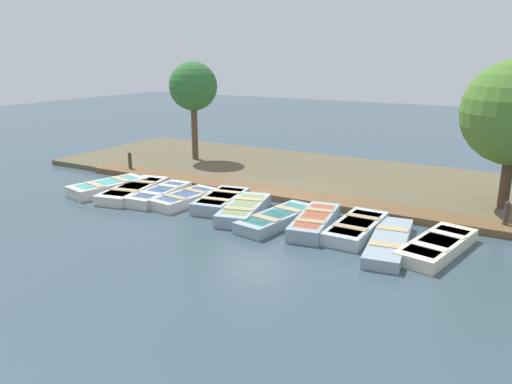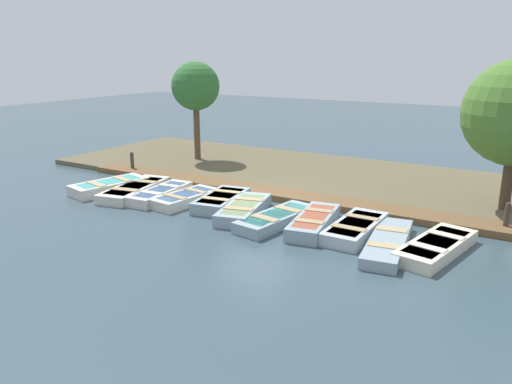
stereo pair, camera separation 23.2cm
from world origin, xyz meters
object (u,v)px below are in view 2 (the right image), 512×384
(rowboat_0, at_px, (110,186))
(rowboat_8, at_px, (355,228))
(rowboat_10, at_px, (436,247))
(rowboat_5, at_px, (244,209))
(rowboat_7, at_px, (314,222))
(rowboat_4, at_px, (221,200))
(mooring_post_far, at_px, (507,218))
(rowboat_1, at_px, (135,190))
(rowboat_9, at_px, (388,242))
(rowboat_6, at_px, (277,219))
(rowboat_3, at_px, (185,198))
(park_tree_far_left, at_px, (196,87))
(rowboat_2, at_px, (161,194))
(mooring_post_near, at_px, (132,162))

(rowboat_0, distance_m, rowboat_8, 9.96)
(rowboat_0, xyz_separation_m, rowboat_10, (-0.06, 12.34, -0.03))
(rowboat_5, bearing_deg, rowboat_8, 78.95)
(rowboat_5, distance_m, rowboat_7, 2.55)
(rowboat_7, xyz_separation_m, rowboat_8, (-0.17, 1.28, -0.02))
(rowboat_4, bearing_deg, mooring_post_far, 93.92)
(rowboat_7, xyz_separation_m, rowboat_10, (0.10, 3.67, -0.03))
(rowboat_1, bearing_deg, rowboat_8, 79.89)
(rowboat_9, height_order, mooring_post_far, mooring_post_far)
(rowboat_0, bearing_deg, rowboat_9, 101.79)
(rowboat_9, bearing_deg, rowboat_4, -105.92)
(rowboat_6, distance_m, rowboat_8, 2.49)
(rowboat_0, height_order, rowboat_3, rowboat_0)
(mooring_post_far, bearing_deg, rowboat_4, -76.52)
(rowboat_4, height_order, rowboat_6, rowboat_4)
(rowboat_10, distance_m, park_tree_far_left, 14.32)
(rowboat_4, xyz_separation_m, rowboat_10, (0.56, 7.44, -0.03))
(rowboat_3, xyz_separation_m, rowboat_9, (0.51, 7.54, -0.02))
(rowboat_3, distance_m, rowboat_7, 5.11)
(rowboat_8, bearing_deg, rowboat_4, -92.74)
(rowboat_7, bearing_deg, rowboat_1, -99.38)
(rowboat_3, bearing_deg, park_tree_far_left, -139.70)
(rowboat_4, bearing_deg, rowboat_7, 73.52)
(rowboat_5, xyz_separation_m, rowboat_7, (-0.01, 2.55, 0.01))
(rowboat_2, xyz_separation_m, rowboat_9, (0.50, 8.71, -0.03))
(park_tree_far_left, bearing_deg, rowboat_2, 24.56)
(rowboat_3, relative_size, rowboat_6, 0.84)
(rowboat_0, bearing_deg, rowboat_3, 107.30)
(rowboat_1, xyz_separation_m, rowboat_4, (-0.44, 3.74, 0.03))
(rowboat_8, xyz_separation_m, rowboat_9, (0.57, 1.16, -0.03))
(rowboat_3, relative_size, mooring_post_near, 2.82)
(rowboat_6, height_order, rowboat_9, rowboat_6)
(park_tree_far_left, bearing_deg, rowboat_9, 61.24)
(rowboat_6, bearing_deg, park_tree_far_left, -118.84)
(rowboat_5, bearing_deg, rowboat_10, 75.49)
(rowboat_7, bearing_deg, rowboat_4, -106.13)
(rowboat_4, relative_size, mooring_post_near, 2.89)
(rowboat_1, xyz_separation_m, rowboat_3, (-0.08, 2.40, 0.00))
(rowboat_4, distance_m, rowboat_5, 1.32)
(rowboat_3, bearing_deg, rowboat_5, 94.24)
(rowboat_8, bearing_deg, rowboat_10, 84.21)
(rowboat_2, xyz_separation_m, mooring_post_far, (-2.50, 11.40, 0.30))
(rowboat_0, xyz_separation_m, rowboat_7, (-0.16, 8.68, 0.01))
(rowboat_7, relative_size, rowboat_9, 0.85)
(rowboat_9, height_order, park_tree_far_left, park_tree_far_left)
(rowboat_2, height_order, rowboat_5, rowboat_5)
(mooring_post_far, relative_size, park_tree_far_left, 0.20)
(rowboat_0, bearing_deg, rowboat_2, 109.06)
(rowboat_5, relative_size, rowboat_7, 1.00)
(rowboat_8, xyz_separation_m, rowboat_10, (0.27, 2.39, -0.01))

